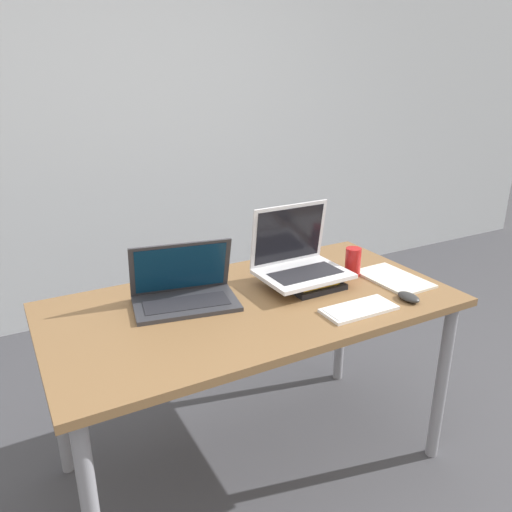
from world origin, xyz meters
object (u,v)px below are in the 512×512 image
object	(u,v)px
laptop_on_books	(299,260)
notepad	(394,279)
book_stack	(307,279)
wireless_keyboard	(359,309)
soda_can	(353,262)
mouse	(409,297)
laptop_left	(184,291)

from	to	relation	value
laptop_on_books	notepad	bearing A→B (deg)	-23.57
book_stack	wireless_keyboard	distance (m)	0.30
notepad	soda_can	xyz separation A→B (m)	(-0.12, 0.12, 0.06)
book_stack	laptop_on_books	bearing A→B (deg)	138.26
soda_can	mouse	bearing A→B (deg)	-84.98
laptop_left	laptop_on_books	bearing A→B (deg)	-5.71
book_stack	mouse	world-z (taller)	book_stack
laptop_left	laptop_on_books	size ratio (longest dim) A/B	1.18
laptop_left	wireless_keyboard	bearing A→B (deg)	-34.55
wireless_keyboard	laptop_left	bearing A→B (deg)	145.45
book_stack	mouse	bearing A→B (deg)	-51.81
laptop_on_books	soda_can	xyz separation A→B (m)	(0.25, -0.04, -0.04)
laptop_on_books	mouse	distance (m)	0.45
mouse	notepad	bearing A→B (deg)	62.09
book_stack	laptop_on_books	size ratio (longest dim) A/B	0.73
book_stack	notepad	bearing A→B (deg)	-21.70
laptop_on_books	notepad	distance (m)	0.42
notepad	soda_can	distance (m)	0.18
mouse	soda_can	xyz separation A→B (m)	(-0.03, 0.30, 0.05)
book_stack	mouse	size ratio (longest dim) A/B	2.61
notepad	soda_can	size ratio (longest dim) A/B	2.53
wireless_keyboard	notepad	world-z (taller)	wireless_keyboard
book_stack	soda_can	distance (m)	0.23
book_stack	soda_can	xyz separation A→B (m)	(0.22, -0.01, 0.04)
soda_can	laptop_left	bearing A→B (deg)	173.23
laptop_on_books	soda_can	distance (m)	0.26
book_stack	notepad	world-z (taller)	book_stack
laptop_left	notepad	world-z (taller)	laptop_left
book_stack	laptop_left	bearing A→B (deg)	171.74
wireless_keyboard	soda_can	world-z (taller)	soda_can
laptop_on_books	soda_can	world-z (taller)	laptop_on_books
laptop_left	book_stack	xyz separation A→B (m)	(0.51, -0.07, -0.03)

